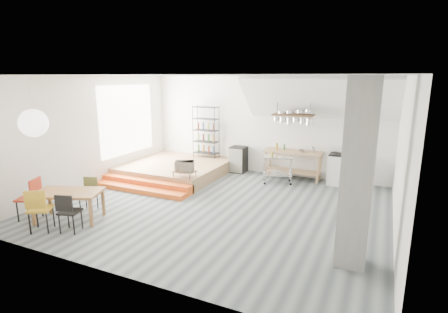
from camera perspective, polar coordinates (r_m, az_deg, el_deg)
The scene contains 26 objects.
floor at distance 8.86m, azimuth -1.08°, elevation -8.07°, with size 8.00×8.00×0.00m, color #495255.
wall_back at distance 11.62m, azimuth 6.51°, elevation 5.07°, with size 8.00×0.04×3.20m, color silver.
wall_left at distance 10.77m, azimuth -20.66°, elevation 3.70°, with size 0.04×7.00×3.20m, color silver.
wall_right at distance 7.60m, azimuth 27.10°, elevation -0.47°, with size 0.04×7.00×3.20m, color silver.
ceiling at distance 8.27m, azimuth -1.18°, elevation 13.12°, with size 8.00×7.00×0.02m, color white.
slope_ceiling at distance 10.50m, azimuth 15.04°, elevation 9.10°, with size 4.40×1.80×0.15m, color white.
window_pane at distance 11.81m, azimuth -15.50°, elevation 5.79°, with size 0.02×2.50×2.20m, color white.
platform at distance 11.63m, azimuth -7.85°, elevation -2.00°, with size 3.00×3.00×0.40m, color #9B7B4D.
step_lower at distance 10.16m, azimuth -13.79°, elevation -5.26°, with size 3.00×0.35×0.13m, color orange.
step_upper at distance 10.40m, azimuth -12.61°, elevation -4.39°, with size 3.00×0.35×0.27m, color orange.
concrete_column at distance 6.14m, azimuth 20.96°, elevation -2.80°, with size 0.50×0.50×3.20m, color gray.
kitchen_counter at distance 11.17m, azimuth 11.16°, elevation -0.50°, with size 1.80×0.60×0.91m.
stove at distance 10.98m, azimuth 18.24°, elevation -1.93°, with size 0.60×0.60×1.18m.
pot_rack at distance 10.71m, azimuth 11.33°, elevation 6.27°, with size 1.20×0.50×1.43m.
wire_shelving at distance 12.17m, azimuth -2.96°, elevation 4.19°, with size 0.88×0.38×1.80m.
microwave_shelf at distance 9.95m, azimuth -6.45°, elevation -2.45°, with size 0.60×0.40×0.16m.
paper_lantern at distance 8.53m, azimuth -28.67°, elevation 4.80°, with size 0.60×0.60×0.60m, color white.
dining_table at distance 8.57m, azimuth -24.09°, elevation -5.70°, with size 1.62×1.27×0.68m.
chair_mustard at distance 8.19m, azimuth -28.02°, elevation -7.24°, with size 0.59×0.59×0.94m.
chair_black at distance 7.92m, azimuth -24.18°, elevation -7.91°, with size 0.49×0.49×0.85m.
chair_olive at distance 9.07m, azimuth -21.15°, elevation -5.26°, with size 0.46×0.46×0.80m.
chair_red at distance 9.00m, azimuth -28.93°, elevation -5.54°, with size 0.57×0.57×0.96m.
rolling_cart at distance 10.66m, azimuth 8.78°, elevation -1.52°, with size 0.94×0.72×0.83m.
mini_fridge at distance 11.82m, azimuth 2.36°, elevation -0.46°, with size 0.51×0.51×0.87m, color black.
microwave at distance 9.91m, azimuth -6.48°, elevation -1.55°, with size 0.52×0.35×0.29m, color beige.
bowl at distance 11.00m, azimuth 12.50°, elevation 0.90°, with size 0.24×0.24×0.06m, color silver.
Camera 1 is at (3.64, -7.42, 3.18)m, focal length 28.00 mm.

